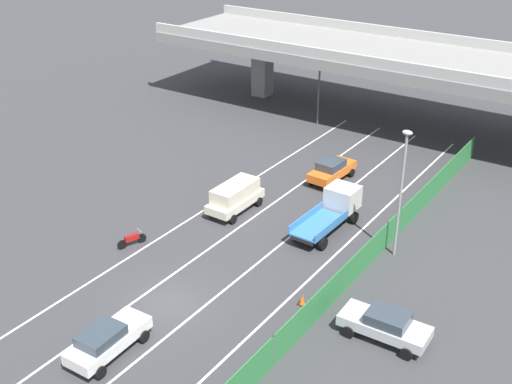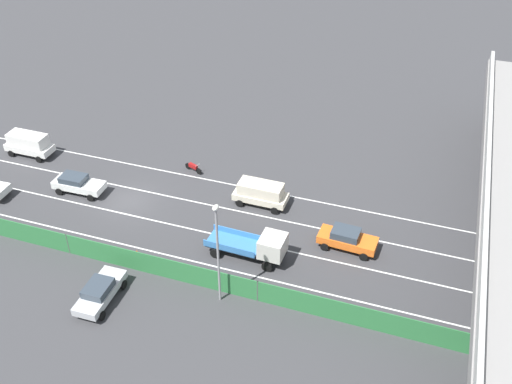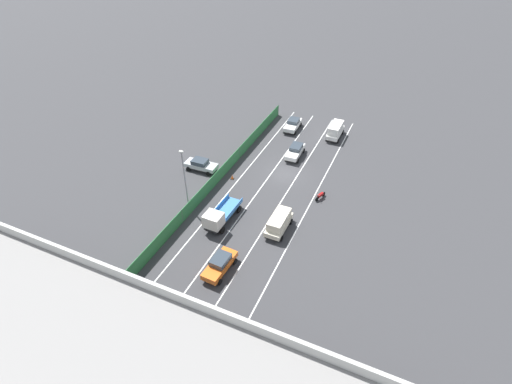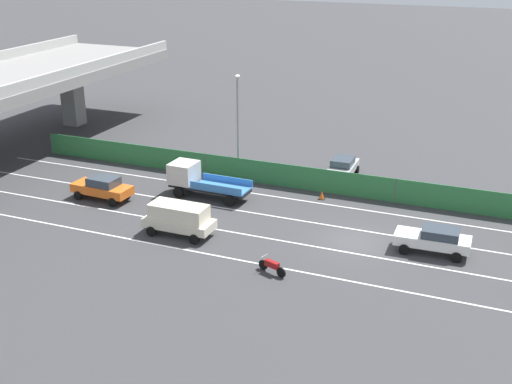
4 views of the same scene
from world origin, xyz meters
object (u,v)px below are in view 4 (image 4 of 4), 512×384
motorcycle (272,266)px  traffic_cone (322,195)px  car_sedan_white (434,239)px  parked_wagon_silver (342,167)px  flatbed_truck_blue (196,179)px  car_van_cream (179,217)px  street_lamp (238,117)px  car_taxi_orange (102,187)px

motorcycle → traffic_cone: motorcycle is taller
car_sedan_white → parked_wagon_silver: 13.63m
flatbed_truck_blue → parked_wagon_silver: size_ratio=1.34×
car_van_cream → motorcycle: bearing=-109.9°
car_sedan_white → parked_wagon_silver: car_sedan_white is taller
car_sedan_white → traffic_cone: 10.48m
car_van_cream → street_lamp: size_ratio=0.56×
car_taxi_orange → motorcycle: 16.39m
motorcycle → parked_wagon_silver: 16.75m
car_van_cream → car_taxi_orange: bearing=68.2°
car_taxi_orange → street_lamp: bearing=-41.1°
car_van_cream → flatbed_truck_blue: bearing=17.8°
car_sedan_white → car_taxi_orange: bearing=90.8°
parked_wagon_silver → car_sedan_white: bearing=-140.9°
car_van_cream → motorcycle: (-2.66, -7.34, -0.71)m
motorcycle → flatbed_truck_blue: bearing=45.8°
motorcycle → car_van_cream: bearing=70.1°
motorcycle → traffic_cone: (11.89, 0.71, -0.16)m
car_taxi_orange → street_lamp: (8.13, -7.08, 3.91)m
flatbed_truck_blue → parked_wagon_silver: bearing=-49.6°
flatbed_truck_blue → traffic_cone: flatbed_truck_blue is taller
car_taxi_orange → car_van_cream: size_ratio=1.00×
car_taxi_orange → parked_wagon_silver: bearing=-53.6°
traffic_cone → motorcycle: bearing=-176.6°
car_van_cream → traffic_cone: 11.40m
car_sedan_white → parked_wagon_silver: (10.58, 8.59, -0.02)m
car_taxi_orange → traffic_cone: 15.82m
motorcycle → traffic_cone: 11.91m
car_van_cream → flatbed_truck_blue: size_ratio=0.74×
car_taxi_orange → parked_wagon_silver: car_taxi_orange is taller
parked_wagon_silver → traffic_cone: 4.88m
flatbed_truck_blue → street_lamp: 6.12m
flatbed_truck_blue → traffic_cone: 9.19m
car_sedan_white → flatbed_truck_blue: size_ratio=0.74×
car_sedan_white → motorcycle: (-6.15, 8.03, -0.44)m
flatbed_truck_blue → street_lamp: street_lamp is taller
parked_wagon_silver → motorcycle: bearing=-178.1°
car_taxi_orange → traffic_cone: bearing=-67.5°
car_sedan_white → motorcycle: 10.13m
car_sedan_white → flatbed_truck_blue: bearing=80.2°
car_taxi_orange → street_lamp: street_lamp is taller
car_sedan_white → traffic_cone: (5.74, 8.75, -0.60)m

